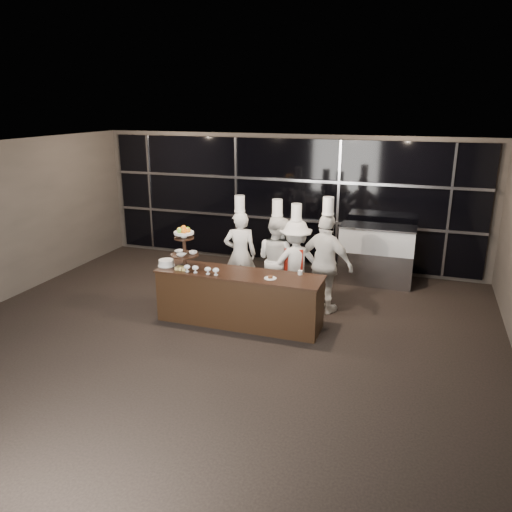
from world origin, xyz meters
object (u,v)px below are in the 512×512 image
(display_case, at_px, (376,252))
(chef_b, at_px, (277,259))
(chef_a, at_px, (240,253))
(chef_c, at_px, (295,262))
(buffet_counter, at_px, (239,298))
(display_stand, at_px, (184,244))
(layer_cake, at_px, (166,263))
(chef_d, at_px, (326,263))

(display_case, bearing_deg, chef_b, -135.55)
(chef_a, distance_m, chef_c, 1.11)
(buffet_counter, xyz_separation_m, display_stand, (-1.00, -0.00, 0.87))
(buffet_counter, distance_m, layer_cake, 1.44)
(layer_cake, bearing_deg, buffet_counter, 2.13)
(display_stand, relative_size, chef_c, 0.39)
(layer_cake, distance_m, chef_d, 2.82)
(layer_cake, distance_m, chef_c, 2.35)
(layer_cake, relative_size, chef_c, 0.16)
(display_case, height_order, chef_a, chef_a)
(display_case, bearing_deg, chef_c, -128.18)
(display_stand, bearing_deg, display_case, 43.23)
(display_stand, xyz_separation_m, chef_a, (0.57, 1.19, -0.46))
(display_stand, relative_size, chef_a, 0.37)
(display_stand, height_order, display_case, display_stand)
(display_case, relative_size, chef_c, 0.79)
(buffet_counter, xyz_separation_m, chef_d, (1.28, 0.98, 0.46))
(layer_cake, relative_size, chef_b, 0.15)
(buffet_counter, distance_m, display_case, 3.45)
(layer_cake, height_order, chef_a, chef_a)
(chef_d, bearing_deg, display_case, 68.84)
(chef_c, bearing_deg, chef_b, 176.30)
(display_case, distance_m, chef_d, 1.98)
(chef_d, bearing_deg, chef_b, 168.77)
(display_case, relative_size, chef_d, 0.72)
(display_stand, distance_m, chef_d, 2.52)
(chef_b, bearing_deg, display_stand, -138.40)
(display_stand, relative_size, chef_b, 0.38)
(buffet_counter, xyz_separation_m, layer_cake, (-1.34, -0.05, 0.51))
(chef_a, bearing_deg, layer_cake, -126.32)
(chef_c, bearing_deg, chef_a, 177.44)
(layer_cake, relative_size, chef_a, 0.15)
(buffet_counter, height_order, display_stand, display_stand)
(chef_a, relative_size, chef_c, 1.04)
(display_case, bearing_deg, display_stand, -136.77)
(display_case, bearing_deg, layer_cake, -139.34)
(buffet_counter, height_order, chef_d, chef_d)
(buffet_counter, bearing_deg, chef_d, 37.31)
(buffet_counter, distance_m, chef_c, 1.38)
(display_stand, height_order, layer_cake, display_stand)
(buffet_counter, relative_size, chef_d, 1.34)
(chef_a, bearing_deg, buffet_counter, -70.29)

